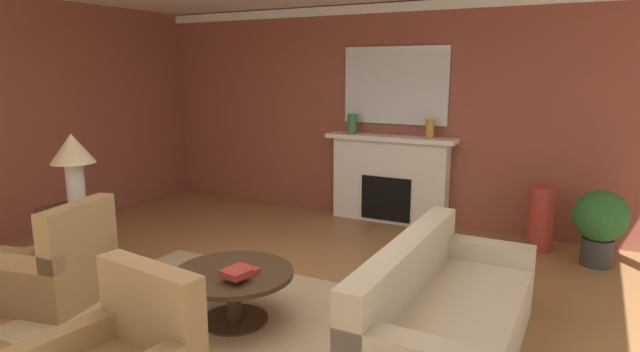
# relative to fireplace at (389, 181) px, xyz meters

# --- Properties ---
(ground_plane) EXTENTS (9.78, 9.78, 0.00)m
(ground_plane) POSITION_rel_fireplace_xyz_m (-0.04, -3.12, -0.57)
(ground_plane) COLOR olive
(wall_fireplace) EXTENTS (8.12, 0.12, 2.96)m
(wall_fireplace) POSITION_rel_fireplace_xyz_m (-0.04, 0.21, 0.91)
(wall_fireplace) COLOR brown
(wall_fireplace) RESTS_ON ground_plane
(wall_window) EXTENTS (0.12, 7.13, 2.96)m
(wall_window) POSITION_rel_fireplace_xyz_m (-3.87, -2.82, 0.91)
(wall_window) COLOR brown
(wall_window) RESTS_ON ground_plane
(crown_moulding) EXTENTS (8.12, 0.08, 0.12)m
(crown_moulding) POSITION_rel_fireplace_xyz_m (-0.04, 0.13, 2.31)
(crown_moulding) COLOR white
(area_rug) EXTENTS (3.30, 2.22, 0.01)m
(area_rug) POSITION_rel_fireplace_xyz_m (-0.10, -3.40, -0.56)
(area_rug) COLOR tan
(area_rug) RESTS_ON ground_plane
(fireplace) EXTENTS (1.80, 0.35, 1.20)m
(fireplace) POSITION_rel_fireplace_xyz_m (0.00, 0.00, 0.00)
(fireplace) COLOR white
(fireplace) RESTS_ON ground_plane
(mantel_mirror) EXTENTS (1.46, 0.04, 1.03)m
(mantel_mirror) POSITION_rel_fireplace_xyz_m (-0.00, 0.12, 1.30)
(mantel_mirror) COLOR silver
(sofa) EXTENTS (0.91, 2.10, 0.85)m
(sofa) POSITION_rel_fireplace_xyz_m (1.59, -3.11, -0.27)
(sofa) COLOR #BCB299
(sofa) RESTS_ON ground_plane
(armchair_near_window) EXTENTS (0.94, 0.94, 0.95)m
(armchair_near_window) POSITION_rel_fireplace_xyz_m (-1.74, -3.83, -0.26)
(armchair_near_window) COLOR #9E7A4C
(armchair_near_window) RESTS_ON ground_plane
(coffee_table) EXTENTS (1.00, 1.00, 0.45)m
(coffee_table) POSITION_rel_fireplace_xyz_m (-0.10, -3.40, -0.23)
(coffee_table) COLOR #3D2D1E
(coffee_table) RESTS_ON ground_plane
(side_table) EXTENTS (0.56, 0.56, 0.70)m
(side_table) POSITION_rel_fireplace_xyz_m (-2.23, -3.20, -0.17)
(side_table) COLOR #3D2D1E
(side_table) RESTS_ON ground_plane
(table_lamp) EXTENTS (0.44, 0.44, 0.75)m
(table_lamp) POSITION_rel_fireplace_xyz_m (-2.23, -3.20, 0.66)
(table_lamp) COLOR beige
(table_lamp) RESTS_ON side_table
(vase_mantel_left) EXTENTS (0.13, 0.13, 0.28)m
(vase_mantel_left) POSITION_rel_fireplace_xyz_m (-0.55, -0.05, 0.77)
(vase_mantel_left) COLOR #33703D
(vase_mantel_left) RESTS_ON fireplace
(vase_mantel_right) EXTENTS (0.11, 0.11, 0.25)m
(vase_mantel_right) POSITION_rel_fireplace_xyz_m (0.55, -0.05, 0.76)
(vase_mantel_right) COLOR #B7892D
(vase_mantel_right) RESTS_ON fireplace
(vase_tall_corner) EXTENTS (0.30, 0.30, 0.76)m
(vase_tall_corner) POSITION_rel_fireplace_xyz_m (1.97, -0.30, -0.19)
(vase_tall_corner) COLOR #9E3328
(vase_tall_corner) RESTS_ON ground_plane
(book_red_cover) EXTENTS (0.27, 0.23, 0.05)m
(book_red_cover) POSITION_rel_fireplace_xyz_m (-0.01, -3.40, -0.10)
(book_red_cover) COLOR maroon
(book_red_cover) RESTS_ON coffee_table
(book_art_folio) EXTENTS (0.23, 0.23, 0.05)m
(book_art_folio) POSITION_rel_fireplace_xyz_m (0.05, -3.56, -0.05)
(book_art_folio) COLOR maroon
(book_art_folio) RESTS_ON coffee_table
(potted_plant) EXTENTS (0.56, 0.56, 0.83)m
(potted_plant) POSITION_rel_fireplace_xyz_m (2.57, -0.52, -0.08)
(potted_plant) COLOR #333333
(potted_plant) RESTS_ON ground_plane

